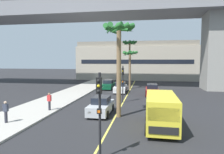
% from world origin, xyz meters
% --- Properties ---
extents(sidewalk_left, '(4.80, 80.00, 0.15)m').
position_xyz_m(sidewalk_left, '(-8.00, 16.00, 0.07)').
color(sidewalk_left, '#ADA89E').
rests_on(sidewalk_left, ground).
extents(lane_stripe_center, '(0.14, 56.00, 0.01)m').
position_xyz_m(lane_stripe_center, '(0.00, 24.00, 0.00)').
color(lane_stripe_center, '#DBCC4C').
rests_on(lane_stripe_center, ground).
extents(bridge_overpass, '(84.23, 8.00, 16.67)m').
position_xyz_m(bridge_overpass, '(1.07, 34.18, 13.24)').
color(bridge_overpass, gray).
rests_on(bridge_overpass, ground).
extents(pier_building_backdrop, '(29.55, 8.04, 9.49)m').
position_xyz_m(pier_building_backdrop, '(0.00, 50.67, 4.68)').
color(pier_building_backdrop, '#BCB29E').
rests_on(pier_building_backdrop, ground).
extents(car_queue_front, '(1.84, 4.10, 1.56)m').
position_xyz_m(car_queue_front, '(3.40, 26.74, 0.72)').
color(car_queue_front, maroon).
rests_on(car_queue_front, ground).
extents(car_queue_second, '(1.90, 4.14, 1.56)m').
position_xyz_m(car_queue_second, '(-1.22, 28.63, 0.72)').
color(car_queue_second, white).
rests_on(car_queue_second, ground).
extents(car_queue_third, '(1.87, 4.12, 1.56)m').
position_xyz_m(car_queue_third, '(-1.40, 16.35, 0.72)').
color(car_queue_third, '#B7BABF').
rests_on(car_queue_third, ground).
extents(car_queue_fourth, '(1.87, 4.12, 1.56)m').
position_xyz_m(car_queue_fourth, '(-3.68, 31.84, 0.72)').
color(car_queue_fourth, '#0C4728').
rests_on(car_queue_fourth, ground).
extents(delivery_van, '(2.22, 5.28, 2.36)m').
position_xyz_m(delivery_van, '(3.60, 13.35, 1.29)').
color(delivery_van, yellow).
rests_on(delivery_van, ground).
extents(traffic_light_median_near, '(0.24, 0.37, 4.20)m').
position_xyz_m(traffic_light_median_near, '(0.39, 8.21, 2.71)').
color(traffic_light_median_near, black).
rests_on(traffic_light_median_near, ground).
extents(traffic_light_median_far, '(0.24, 0.37, 4.20)m').
position_xyz_m(traffic_light_median_far, '(-0.05, 21.55, 2.71)').
color(traffic_light_median_far, black).
rests_on(traffic_light_median_far, ground).
extents(palm_tree_near_median, '(2.88, 2.87, 8.79)m').
position_xyz_m(palm_tree_near_median, '(-0.68, 38.80, 7.36)').
color(palm_tree_near_median, brown).
rests_on(palm_tree_near_median, ground).
extents(palm_tree_mid_median, '(2.71, 2.76, 6.51)m').
position_xyz_m(palm_tree_mid_median, '(-0.15, 32.78, 5.38)').
color(palm_tree_mid_median, brown).
rests_on(palm_tree_mid_median, ground).
extents(palm_tree_far_median, '(2.70, 2.74, 7.89)m').
position_xyz_m(palm_tree_far_median, '(0.28, 15.64, 6.42)').
color(palm_tree_far_median, brown).
rests_on(palm_tree_far_median, ground).
extents(pedestrian_near_crosswalk, '(0.34, 0.22, 1.62)m').
position_xyz_m(pedestrian_near_crosswalk, '(-6.33, 16.28, 1.00)').
color(pedestrian_near_crosswalk, '#2D2D38').
rests_on(pedestrian_near_crosswalk, sidewalk_left).
extents(pedestrian_mid_block, '(0.34, 0.22, 1.62)m').
position_xyz_m(pedestrian_mid_block, '(-7.70, 12.21, 1.00)').
color(pedestrian_mid_block, '#2D2D38').
rests_on(pedestrian_mid_block, sidewalk_left).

